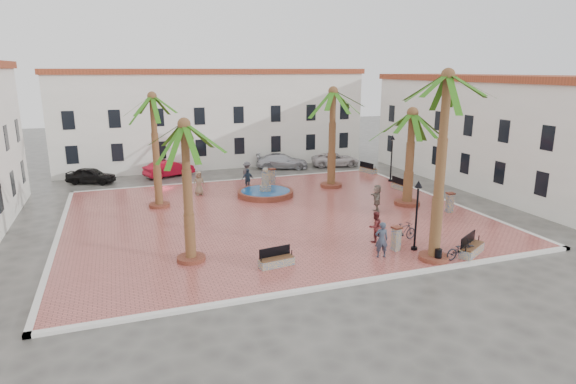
{
  "coord_description": "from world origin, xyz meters",
  "views": [
    {
      "loc": [
        -9.35,
        -28.88,
        9.44
      ],
      "look_at": [
        1.0,
        0.0,
        1.6
      ],
      "focal_mm": 30.0,
      "sensor_mm": 36.0,
      "label": 1
    }
  ],
  "objects_px": {
    "palm_nw": "(153,109)",
    "bicycle_b": "(404,232)",
    "bench_ne": "(368,170)",
    "bench_e": "(401,186)",
    "cyclist_b": "(375,227)",
    "car_black": "(91,176)",
    "bollard_se": "(396,238)",
    "palm_s": "(446,95)",
    "pedestrian_north": "(247,173)",
    "litter_bin": "(438,255)",
    "car_white": "(336,160)",
    "bollard_n": "(272,177)",
    "bollard_e": "(450,202)",
    "palm_e": "(412,126)",
    "car_red": "(169,168)",
    "palm_ne": "(333,103)",
    "bicycle_a": "(461,249)",
    "pedestrian_fountain_b": "(248,179)",
    "cyclist_a": "(382,240)",
    "lamppost_e": "(392,150)",
    "car_silver": "(282,161)",
    "bench_s": "(277,261)",
    "bench_se": "(471,249)",
    "pedestrian_fountain_a": "(199,183)",
    "palm_sw": "(185,141)",
    "fountain": "(265,192)",
    "lamppost_s": "(417,203)",
    "pedestrian_east": "(377,198)"
  },
  "relations": [
    {
      "from": "palm_nw",
      "to": "bicycle_b",
      "type": "height_order",
      "value": "palm_nw"
    },
    {
      "from": "bench_ne",
      "to": "bench_e",
      "type": "bearing_deg",
      "value": 159.13
    },
    {
      "from": "bench_ne",
      "to": "cyclist_b",
      "type": "relative_size",
      "value": 1.12
    },
    {
      "from": "bicycle_b",
      "to": "car_black",
      "type": "distance_m",
      "value": 27.4
    },
    {
      "from": "bench_ne",
      "to": "bollard_se",
      "type": "relative_size",
      "value": 1.48
    },
    {
      "from": "palm_s",
      "to": "pedestrian_north",
      "type": "bearing_deg",
      "value": 103.51
    },
    {
      "from": "litter_bin",
      "to": "car_white",
      "type": "distance_m",
      "value": 25.35
    },
    {
      "from": "bollard_n",
      "to": "bollard_e",
      "type": "height_order",
      "value": "bollard_n"
    },
    {
      "from": "palm_e",
      "to": "car_red",
      "type": "height_order",
      "value": "palm_e"
    },
    {
      "from": "palm_ne",
      "to": "bicycle_a",
      "type": "distance_m",
      "value": 17.38
    },
    {
      "from": "pedestrian_north",
      "to": "car_black",
      "type": "xyz_separation_m",
      "value": [
        -12.29,
        5.32,
        -0.41
      ]
    },
    {
      "from": "bench_e",
      "to": "pedestrian_fountain_b",
      "type": "distance_m",
      "value": 12.2
    },
    {
      "from": "palm_nw",
      "to": "cyclist_a",
      "type": "relative_size",
      "value": 4.21
    },
    {
      "from": "palm_e",
      "to": "lamppost_e",
      "type": "distance_m",
      "value": 7.83
    },
    {
      "from": "litter_bin",
      "to": "cyclist_a",
      "type": "distance_m",
      "value": 2.86
    },
    {
      "from": "bollard_se",
      "to": "cyclist_b",
      "type": "bearing_deg",
      "value": 104.28
    },
    {
      "from": "pedestrian_fountain_b",
      "to": "car_silver",
      "type": "xyz_separation_m",
      "value": [
        5.57,
        7.75,
        -0.27
      ]
    },
    {
      "from": "bench_s",
      "to": "bicycle_a",
      "type": "relative_size",
      "value": 0.97
    },
    {
      "from": "bench_ne",
      "to": "bollard_e",
      "type": "bearing_deg",
      "value": 160.54
    },
    {
      "from": "palm_ne",
      "to": "pedestrian_fountain_b",
      "type": "distance_m",
      "value": 8.98
    },
    {
      "from": "litter_bin",
      "to": "pedestrian_fountain_b",
      "type": "relative_size",
      "value": 0.4
    },
    {
      "from": "pedestrian_north",
      "to": "bench_se",
      "type": "bearing_deg",
      "value": -175.48
    },
    {
      "from": "pedestrian_north",
      "to": "car_red",
      "type": "relative_size",
      "value": 0.42
    },
    {
      "from": "bollard_se",
      "to": "bicycle_a",
      "type": "bearing_deg",
      "value": -40.23
    },
    {
      "from": "bench_e",
      "to": "pedestrian_fountain_a",
      "type": "height_order",
      "value": "pedestrian_fountain_a"
    },
    {
      "from": "bench_se",
      "to": "palm_sw",
      "type": "bearing_deg",
      "value": 133.09
    },
    {
      "from": "fountain",
      "to": "car_silver",
      "type": "height_order",
      "value": "fountain"
    },
    {
      "from": "bench_se",
      "to": "pedestrian_north",
      "type": "height_order",
      "value": "pedestrian_north"
    },
    {
      "from": "car_silver",
      "to": "bicycle_a",
      "type": "bearing_deg",
      "value": -160.44
    },
    {
      "from": "palm_sw",
      "to": "bench_s",
      "type": "distance_m",
      "value": 7.24
    },
    {
      "from": "bench_ne",
      "to": "pedestrian_fountain_a",
      "type": "xyz_separation_m",
      "value": [
        -16.13,
        -2.91,
        0.64
      ]
    },
    {
      "from": "bench_e",
      "to": "cyclist_a",
      "type": "bearing_deg",
      "value": 138.83
    },
    {
      "from": "lamppost_e",
      "to": "bollard_e",
      "type": "height_order",
      "value": "lamppost_e"
    },
    {
      "from": "litter_bin",
      "to": "pedestrian_north",
      "type": "relative_size",
      "value": 0.36
    },
    {
      "from": "cyclist_b",
      "to": "car_white",
      "type": "height_order",
      "value": "cyclist_b"
    },
    {
      "from": "cyclist_b",
      "to": "pedestrian_north",
      "type": "distance_m",
      "value": 16.08
    },
    {
      "from": "fountain",
      "to": "bollard_n",
      "type": "bearing_deg",
      "value": 63.69
    },
    {
      "from": "bollard_se",
      "to": "pedestrian_north",
      "type": "bearing_deg",
      "value": 101.3
    },
    {
      "from": "palm_s",
      "to": "lamppost_s",
      "type": "height_order",
      "value": "palm_s"
    },
    {
      "from": "pedestrian_north",
      "to": "lamppost_s",
      "type": "bearing_deg",
      "value": 179.1
    },
    {
      "from": "car_silver",
      "to": "car_white",
      "type": "distance_m",
      "value": 5.49
    },
    {
      "from": "bicycle_a",
      "to": "car_white",
      "type": "height_order",
      "value": "car_white"
    },
    {
      "from": "palm_sw",
      "to": "pedestrian_north",
      "type": "xyz_separation_m",
      "value": [
        6.95,
        15.08,
        -5.09
      ]
    },
    {
      "from": "litter_bin",
      "to": "palm_s",
      "type": "bearing_deg",
      "value": 89.31
    },
    {
      "from": "car_black",
      "to": "pedestrian_east",
      "type": "bearing_deg",
      "value": -107.48
    },
    {
      "from": "bench_e",
      "to": "palm_e",
      "type": "bearing_deg",
      "value": 148.26
    },
    {
      "from": "palm_nw",
      "to": "litter_bin",
      "type": "distance_m",
      "value": 20.25
    },
    {
      "from": "palm_nw",
      "to": "bollard_n",
      "type": "bearing_deg",
      "value": 20.01
    },
    {
      "from": "bench_s",
      "to": "cyclist_b",
      "type": "relative_size",
      "value": 1.04
    },
    {
      "from": "lamppost_s",
      "to": "pedestrian_east",
      "type": "distance_m",
      "value": 7.27
    }
  ]
}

